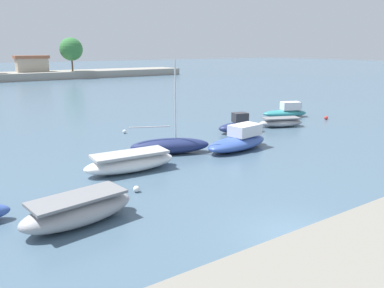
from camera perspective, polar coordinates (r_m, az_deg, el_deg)
name	(u,v)px	position (r m, az deg, el deg)	size (l,w,h in m)	color
ground_plane	(295,237)	(15.79, 15.14, -13.16)	(400.00, 400.00, 0.00)	#476075
moored_boat_2	(78,210)	(16.72, -16.57, -9.45)	(5.07, 2.59, 1.22)	#9E9EA3
moored_boat_3	(130,162)	(22.90, -9.17, -2.70)	(5.64, 2.22, 1.14)	white
moored_boat_4	(170,146)	(26.48, -3.26, -0.24)	(5.66, 3.69, 6.42)	navy
moored_boat_5	(239,141)	(27.70, 6.99, 0.50)	(5.80, 2.99, 1.73)	#3856A8
moored_boat_6	(241,126)	(33.14, 7.28, 2.66)	(4.38, 2.57, 1.75)	navy
moored_boat_7	(281,122)	(36.47, 13.10, 3.18)	(4.51, 3.02, 0.85)	#9E9EA3
moored_boat_8	(286,112)	(41.83, 13.84, 4.71)	(5.16, 3.51, 1.58)	teal
mooring_buoy_0	(136,189)	(19.72, -8.27, -6.65)	(0.33, 0.33, 0.33)	white
mooring_buoy_1	(326,118)	(41.33, 19.35, 3.70)	(0.38, 0.38, 0.38)	red
mooring_buoy_2	(124,132)	(33.22, -10.03, 1.84)	(0.32, 0.32, 0.32)	white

